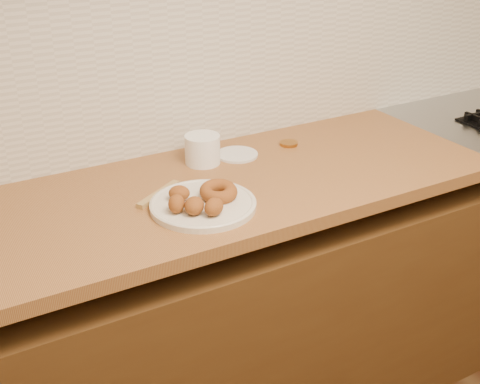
# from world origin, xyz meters

# --- Properties ---
(base_cabinet) EXTENTS (3.60, 0.60, 0.77)m
(base_cabinet) POSITION_xyz_m (0.00, 1.69, 0.39)
(base_cabinet) COLOR #492D13
(base_cabinet) RESTS_ON floor
(butcher_block) EXTENTS (2.30, 0.62, 0.04)m
(butcher_block) POSITION_xyz_m (-0.65, 1.69, 0.88)
(butcher_block) COLOR olive
(butcher_block) RESTS_ON base_cabinet
(backsplash) EXTENTS (3.60, 0.02, 0.60)m
(backsplash) POSITION_xyz_m (0.00, 1.99, 1.20)
(backsplash) COLOR beige
(backsplash) RESTS_ON wall_back
(donut_plate) EXTENTS (0.28, 0.28, 0.02)m
(donut_plate) POSITION_xyz_m (-0.43, 1.58, 0.91)
(donut_plate) COLOR silver
(donut_plate) RESTS_ON butcher_block
(ring_donut) EXTENTS (0.10, 0.11, 0.05)m
(ring_donut) POSITION_xyz_m (-0.38, 1.58, 0.93)
(ring_donut) COLOR #9B5825
(ring_donut) RESTS_ON donut_plate
(fried_dough_chunks) EXTENTS (0.15, 0.19, 0.05)m
(fried_dough_chunks) POSITION_xyz_m (-0.48, 1.55, 0.94)
(fried_dough_chunks) COLOR #9B5825
(fried_dough_chunks) RESTS_ON donut_plate
(plastic_tub) EXTENTS (0.11, 0.11, 0.09)m
(plastic_tub) POSITION_xyz_m (-0.30, 1.84, 0.94)
(plastic_tub) COLOR white
(plastic_tub) RESTS_ON butcher_block
(tub_lid) EXTENTS (0.15, 0.15, 0.01)m
(tub_lid) POSITION_xyz_m (-0.18, 1.84, 0.90)
(tub_lid) COLOR silver
(tub_lid) RESTS_ON butcher_block
(brass_jar_lid) EXTENTS (0.08, 0.08, 0.01)m
(brass_jar_lid) POSITION_xyz_m (0.01, 1.83, 0.91)
(brass_jar_lid) COLOR #A26B29
(brass_jar_lid) RESTS_ON butcher_block
(wooden_utensil) EXTENTS (0.16, 0.11, 0.01)m
(wooden_utensil) POSITION_xyz_m (-0.51, 1.69, 0.91)
(wooden_utensil) COLOR #A38248
(wooden_utensil) RESTS_ON butcher_block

